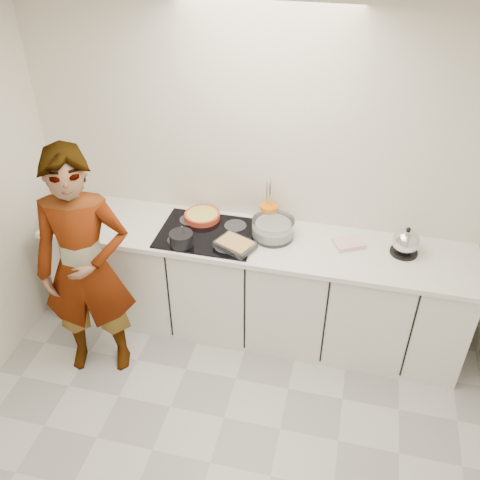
% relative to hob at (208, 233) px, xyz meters
% --- Properties ---
extents(floor, '(3.60, 3.20, 0.00)m').
position_rel_hob_xyz_m(floor, '(0.35, -1.26, -0.92)').
color(floor, beige).
rests_on(floor, ground).
extents(ceiling, '(3.60, 3.20, 0.00)m').
position_rel_hob_xyz_m(ceiling, '(0.35, -1.26, 1.68)').
color(ceiling, white).
rests_on(ceiling, wall_back).
extents(wall_back, '(3.60, 0.00, 2.60)m').
position_rel_hob_xyz_m(wall_back, '(0.35, 0.34, 0.38)').
color(wall_back, silver).
rests_on(wall_back, ground).
extents(base_cabinets, '(3.20, 0.58, 0.87)m').
position_rel_hob_xyz_m(base_cabinets, '(0.35, 0.02, -0.48)').
color(base_cabinets, white).
rests_on(base_cabinets, floor).
extents(countertop, '(3.24, 0.64, 0.04)m').
position_rel_hob_xyz_m(countertop, '(0.35, 0.02, -0.03)').
color(countertop, white).
rests_on(countertop, base_cabinets).
extents(hob, '(0.72, 0.54, 0.01)m').
position_rel_hob_xyz_m(hob, '(0.00, 0.00, 0.00)').
color(hob, black).
rests_on(hob, countertop).
extents(tart_dish, '(0.28, 0.28, 0.05)m').
position_rel_hob_xyz_m(tart_dish, '(-0.10, 0.18, 0.03)').
color(tart_dish, red).
rests_on(tart_dish, hob).
extents(saucepan, '(0.23, 0.23, 0.16)m').
position_rel_hob_xyz_m(saucepan, '(-0.14, -0.19, 0.06)').
color(saucepan, black).
rests_on(saucepan, hob).
extents(baking_dish, '(0.32, 0.29, 0.05)m').
position_rel_hob_xyz_m(baking_dish, '(0.25, -0.14, 0.04)').
color(baking_dish, silver).
rests_on(baking_dish, hob).
extents(mixing_bowl, '(0.36, 0.36, 0.15)m').
position_rel_hob_xyz_m(mixing_bowl, '(0.48, 0.08, 0.06)').
color(mixing_bowl, silver).
rests_on(mixing_bowl, countertop).
extents(tea_towel, '(0.25, 0.23, 0.03)m').
position_rel_hob_xyz_m(tea_towel, '(1.04, 0.10, 0.01)').
color(tea_towel, white).
rests_on(tea_towel, countertop).
extents(kettle, '(0.23, 0.23, 0.22)m').
position_rel_hob_xyz_m(kettle, '(1.43, 0.09, 0.09)').
color(kettle, black).
rests_on(kettle, countertop).
extents(utensil_crock, '(0.17, 0.17, 0.17)m').
position_rel_hob_xyz_m(utensil_crock, '(0.42, 0.24, 0.08)').
color(utensil_crock, orange).
rests_on(utensil_crock, countertop).
extents(cook, '(0.76, 0.60, 1.82)m').
position_rel_hob_xyz_m(cook, '(-0.71, -0.59, -0.01)').
color(cook, white).
rests_on(cook, floor).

